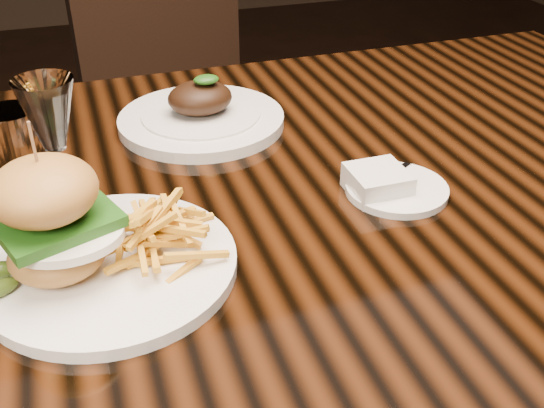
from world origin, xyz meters
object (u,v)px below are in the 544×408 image
object	(u,v)px
dining_table	(256,228)
burger_plate	(98,237)
far_dish	(201,116)
chair_far	(179,88)
wine_glass	(50,120)

from	to	relation	value
dining_table	burger_plate	bearing A→B (deg)	-147.35
far_dish	chair_far	bearing A→B (deg)	82.99
burger_plate	chair_far	xyz separation A→B (m)	(0.27, 1.03, -0.26)
chair_far	dining_table	bearing A→B (deg)	-104.22
wine_glass	far_dish	xyz separation A→B (m)	(0.22, 0.21, -0.12)
wine_glass	chair_far	size ratio (longest dim) A/B	0.19
dining_table	wine_glass	size ratio (longest dim) A/B	8.78
burger_plate	wine_glass	bearing A→B (deg)	94.87
wine_glass	far_dish	bearing A→B (deg)	44.47
dining_table	far_dish	distance (m)	0.22
far_dish	chair_far	world-z (taller)	chair_far
dining_table	chair_far	size ratio (longest dim) A/B	1.68
burger_plate	chair_far	distance (m)	1.09
dining_table	wine_glass	xyz separation A→B (m)	(-0.25, -0.02, 0.21)
wine_glass	far_dish	world-z (taller)	wine_glass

